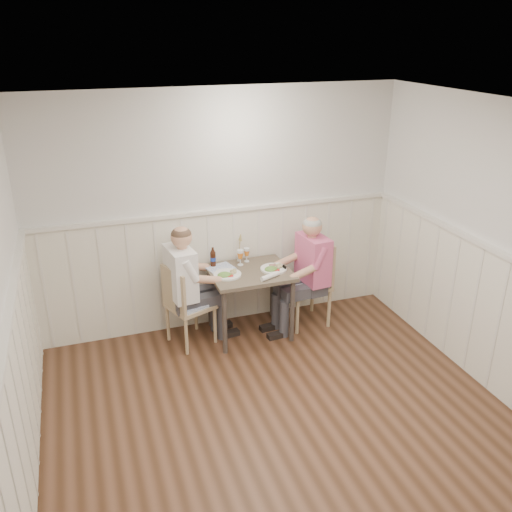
# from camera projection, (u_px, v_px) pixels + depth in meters

# --- Properties ---
(ground_plane) EXTENTS (4.50, 4.50, 0.00)m
(ground_plane) POSITION_uv_depth(u_px,v_px,m) (299.00, 449.00, 4.34)
(ground_plane) COLOR #412817
(room_shell) EXTENTS (4.04, 4.54, 2.60)m
(room_shell) POSITION_uv_depth(u_px,v_px,m) (306.00, 277.00, 3.75)
(room_shell) COLOR silver
(room_shell) RESTS_ON ground
(wainscot) EXTENTS (4.00, 4.49, 1.34)m
(wainscot) POSITION_uv_depth(u_px,v_px,m) (270.00, 332.00, 4.67)
(wainscot) COLOR silver
(wainscot) RESTS_ON ground
(dining_table) EXTENTS (0.84, 0.70, 0.75)m
(dining_table) POSITION_uv_depth(u_px,v_px,m) (250.00, 280.00, 5.76)
(dining_table) COLOR brown
(dining_table) RESTS_ON ground
(chair_right) EXTENTS (0.49, 0.49, 0.98)m
(chair_right) POSITION_uv_depth(u_px,v_px,m) (311.00, 279.00, 6.04)
(chair_right) COLOR tan
(chair_right) RESTS_ON ground
(chair_left) EXTENTS (0.54, 0.54, 0.89)m
(chair_left) POSITION_uv_depth(u_px,v_px,m) (186.00, 303.00, 5.62)
(chair_left) COLOR tan
(chair_left) RESTS_ON ground
(man_in_pink) EXTENTS (0.64, 0.44, 1.32)m
(man_in_pink) POSITION_uv_depth(u_px,v_px,m) (309.00, 281.00, 5.94)
(man_in_pink) COLOR #3F3F47
(man_in_pink) RESTS_ON ground
(diner_cream) EXTENTS (0.66, 0.46, 1.34)m
(diner_cream) POSITION_uv_depth(u_px,v_px,m) (186.00, 295.00, 5.61)
(diner_cream) COLOR #3F3F47
(diner_cream) RESTS_ON ground
(plate_man) EXTENTS (0.28, 0.28, 0.07)m
(plate_man) POSITION_uv_depth(u_px,v_px,m) (273.00, 268.00, 5.73)
(plate_man) COLOR white
(plate_man) RESTS_ON dining_table
(plate_diner) EXTENTS (0.29, 0.29, 0.07)m
(plate_diner) POSITION_uv_depth(u_px,v_px,m) (226.00, 274.00, 5.59)
(plate_diner) COLOR white
(plate_diner) RESTS_ON dining_table
(beer_glass_a) EXTENTS (0.06, 0.06, 0.16)m
(beer_glass_a) POSITION_uv_depth(u_px,v_px,m) (247.00, 253.00, 5.91)
(beer_glass_a) COLOR silver
(beer_glass_a) RESTS_ON dining_table
(beer_glass_b) EXTENTS (0.07, 0.07, 0.18)m
(beer_glass_b) POSITION_uv_depth(u_px,v_px,m) (240.00, 255.00, 5.81)
(beer_glass_b) COLOR silver
(beer_glass_b) RESTS_ON dining_table
(beer_bottle) EXTENTS (0.06, 0.06, 0.22)m
(beer_bottle) POSITION_uv_depth(u_px,v_px,m) (213.00, 258.00, 5.79)
(beer_bottle) COLOR black
(beer_bottle) RESTS_ON dining_table
(rolled_napkin) EXTENTS (0.23, 0.13, 0.05)m
(rolled_napkin) POSITION_uv_depth(u_px,v_px,m) (270.00, 276.00, 5.53)
(rolled_napkin) COLOR white
(rolled_napkin) RESTS_ON dining_table
(grass_vase) EXTENTS (0.04, 0.04, 0.33)m
(grass_vase) POSITION_uv_depth(u_px,v_px,m) (239.00, 248.00, 5.91)
(grass_vase) COLOR silver
(grass_vase) RESTS_ON dining_table
(gingham_mat) EXTENTS (0.32, 0.28, 0.01)m
(gingham_mat) POSITION_uv_depth(u_px,v_px,m) (220.00, 268.00, 5.78)
(gingham_mat) COLOR #6983C0
(gingham_mat) RESTS_ON dining_table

